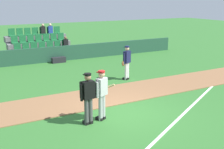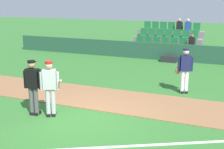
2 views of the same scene
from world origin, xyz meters
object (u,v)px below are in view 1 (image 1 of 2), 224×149
Objects in this scene: batter_grey_jersey at (102,93)px; umpire_home_plate at (88,96)px; runner_navy_jersey at (127,62)px; equipment_bag at (59,60)px.

batter_grey_jersey and umpire_home_plate have the same top height.
batter_grey_jersey is at bearing -130.63° from runner_navy_jersey.
umpire_home_plate is 9.97m from equipment_bag.
equipment_bag is at bearing 80.45° from batter_grey_jersey.
runner_navy_jersey is at bearing -72.38° from equipment_bag.
equipment_bag is (-1.79, 5.63, -0.78)m from runner_navy_jersey.
runner_navy_jersey reaches higher than equipment_bag.
umpire_home_plate is 1.96× the size of equipment_bag.
runner_navy_jersey is (3.96, 4.06, -0.04)m from umpire_home_plate.
umpire_home_plate is at bearing -170.39° from batter_grey_jersey.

